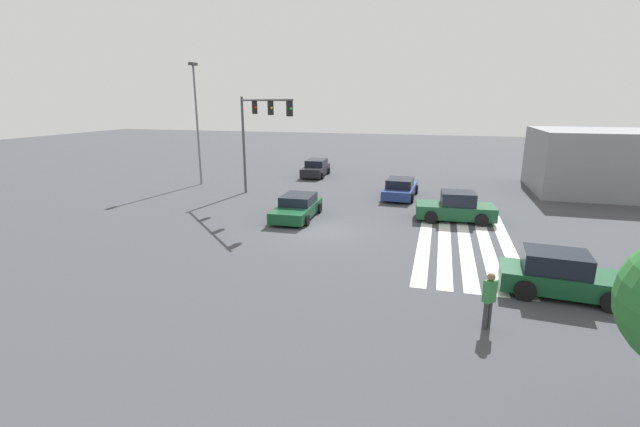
% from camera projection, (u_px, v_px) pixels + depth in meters
% --- Properties ---
extents(ground_plane, '(139.18, 139.18, 0.00)m').
position_uv_depth(ground_plane, '(320.00, 231.00, 22.44)').
color(ground_plane, '#3D3F44').
extents(crosswalk_markings, '(11.61, 4.40, 0.01)m').
position_uv_depth(crosswalk_markings, '(465.00, 243.00, 20.55)').
color(crosswalk_markings, silver).
rests_on(crosswalk_markings, ground_plane).
extents(traffic_signal_mast, '(6.00, 6.00, 6.94)m').
position_uv_depth(traffic_signal_mast, '(257.00, 123.00, 28.28)').
color(traffic_signal_mast, '#47474C').
rests_on(traffic_signal_mast, ground_plane).
extents(car_1, '(4.68, 2.26, 1.47)m').
position_uv_depth(car_1, '(316.00, 168.00, 38.92)').
color(car_1, black).
rests_on(car_1, ground_plane).
extents(car_2, '(4.70, 2.33, 1.32)m').
position_uv_depth(car_2, '(297.00, 207.00, 24.98)').
color(car_2, '#144728').
rests_on(car_2, ground_plane).
extents(car_3, '(4.91, 2.31, 1.40)m').
position_uv_depth(car_3, '(400.00, 188.00, 30.22)').
color(car_3, navy).
rests_on(car_3, ground_plane).
extents(car_4, '(2.24, 4.27, 1.58)m').
position_uv_depth(car_4, '(561.00, 276.00, 14.90)').
color(car_4, '#144728').
rests_on(car_4, ground_plane).
extents(car_5, '(2.42, 4.44, 1.67)m').
position_uv_depth(car_5, '(456.00, 208.00, 24.33)').
color(car_5, '#144728').
rests_on(car_5, ground_plane).
extents(corner_building, '(8.39, 8.39, 4.60)m').
position_uv_depth(corner_building, '(595.00, 162.00, 31.61)').
color(corner_building, gray).
rests_on(corner_building, ground_plane).
extents(pedestrian, '(0.41, 0.41, 1.78)m').
position_uv_depth(pedestrian, '(489.00, 297.00, 12.63)').
color(pedestrian, '#38383D').
rests_on(pedestrian, ground_plane).
extents(street_light_pole_a, '(0.80, 0.36, 9.49)m').
position_uv_depth(street_light_pole_a, '(197.00, 115.00, 33.81)').
color(street_light_pole_a, slate).
rests_on(street_light_pole_a, ground_plane).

